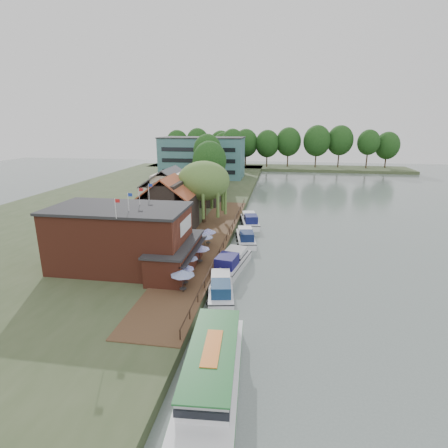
# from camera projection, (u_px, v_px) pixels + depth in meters

# --- Properties ---
(ground) EXTENTS (260.00, 260.00, 0.00)m
(ground) POSITION_uv_depth(u_px,v_px,m) (259.00, 280.00, 39.90)
(ground) COLOR slate
(ground) RESTS_ON ground
(land_bank) EXTENTS (50.00, 140.00, 1.00)m
(land_bank) POSITION_uv_depth(u_px,v_px,m) (134.00, 202.00, 77.50)
(land_bank) COLOR #384728
(land_bank) RESTS_ON ground
(quay_deck) EXTENTS (6.00, 50.00, 0.10)m
(quay_deck) POSITION_uv_depth(u_px,v_px,m) (208.00, 240.00, 50.30)
(quay_deck) COLOR #47301E
(quay_deck) RESTS_ON land_bank
(quay_rail) EXTENTS (0.20, 49.00, 1.00)m
(quay_rail) POSITION_uv_depth(u_px,v_px,m) (227.00, 237.00, 50.24)
(quay_rail) COLOR black
(quay_rail) RESTS_ON land_bank
(pub) EXTENTS (20.00, 11.00, 7.30)m
(pub) POSITION_uv_depth(u_px,v_px,m) (137.00, 238.00, 39.77)
(pub) COLOR maroon
(pub) RESTS_ON land_bank
(hotel_block) EXTENTS (25.40, 12.40, 12.30)m
(hotel_block) POSITION_uv_depth(u_px,v_px,m) (202.00, 157.00, 107.64)
(hotel_block) COLOR #38666B
(hotel_block) RESTS_ON land_bank
(cottage_a) EXTENTS (8.60, 7.60, 8.50)m
(cottage_a) POSITION_uv_depth(u_px,v_px,m) (169.00, 204.00, 53.99)
(cottage_a) COLOR black
(cottage_a) RESTS_ON land_bank
(cottage_b) EXTENTS (9.60, 8.60, 8.50)m
(cottage_b) POSITION_uv_depth(u_px,v_px,m) (170.00, 191.00, 63.93)
(cottage_b) COLOR beige
(cottage_b) RESTS_ON land_bank
(cottage_c) EXTENTS (7.60, 7.60, 8.50)m
(cottage_c) POSITION_uv_depth(u_px,v_px,m) (202.00, 184.00, 71.86)
(cottage_c) COLOR black
(cottage_c) RESTS_ON land_bank
(willow) EXTENTS (8.60, 8.60, 10.43)m
(willow) POSITION_uv_depth(u_px,v_px,m) (204.00, 193.00, 57.78)
(willow) COLOR #476B2D
(willow) RESTS_ON land_bank
(umbrella_0) EXTENTS (2.44, 2.44, 2.38)m
(umbrella_0) POSITION_uv_depth(u_px,v_px,m) (183.00, 281.00, 34.44)
(umbrella_0) COLOR navy
(umbrella_0) RESTS_ON quay_deck
(umbrella_1) EXTENTS (2.01, 2.01, 2.38)m
(umbrella_1) POSITION_uv_depth(u_px,v_px,m) (185.00, 275.00, 35.87)
(umbrella_1) COLOR #1B2096
(umbrella_1) RESTS_ON quay_deck
(umbrella_2) EXTENTS (2.17, 2.17, 2.38)m
(umbrella_2) POSITION_uv_depth(u_px,v_px,m) (188.00, 264.00, 38.57)
(umbrella_2) COLOR navy
(umbrella_2) RESTS_ON quay_deck
(umbrella_3) EXTENTS (2.41, 2.41, 2.38)m
(umbrella_3) POSITION_uv_depth(u_px,v_px,m) (200.00, 254.00, 41.50)
(umbrella_3) COLOR navy
(umbrella_3) RESTS_ON quay_deck
(umbrella_4) EXTENTS (2.39, 2.39, 2.38)m
(umbrella_4) POSITION_uv_depth(u_px,v_px,m) (204.00, 242.00, 45.78)
(umbrella_4) COLOR navy
(umbrella_4) RESTS_ON quay_deck
(umbrella_5) EXTENTS (2.28, 2.28, 2.38)m
(umbrella_5) POSITION_uv_depth(u_px,v_px,m) (208.00, 237.00, 47.83)
(umbrella_5) COLOR #1B2497
(umbrella_5) RESTS_ON quay_deck
(cruiser_0) EXTENTS (4.39, 9.27, 2.12)m
(cruiser_0) POSITION_uv_depth(u_px,v_px,m) (221.00, 286.00, 36.21)
(cruiser_0) COLOR silver
(cruiser_0) RESTS_ON ground
(cruiser_1) EXTENTS (4.85, 10.30, 2.40)m
(cruiser_1) POSITION_uv_depth(u_px,v_px,m) (232.00, 260.00, 42.72)
(cruiser_1) COLOR silver
(cruiser_1) RESTS_ON ground
(cruiser_2) EXTENTS (4.40, 9.30, 2.13)m
(cruiser_2) POSITION_uv_depth(u_px,v_px,m) (246.00, 235.00, 52.39)
(cruiser_2) COLOR white
(cruiser_2) RESTS_ON ground
(cruiser_3) EXTENTS (4.82, 9.80, 2.25)m
(cruiser_3) POSITION_uv_depth(u_px,v_px,m) (250.00, 219.00, 61.19)
(cruiser_3) COLOR white
(cruiser_3) RESTS_ON ground
(tour_boat) EXTENTS (4.79, 13.97, 3.00)m
(tour_boat) POSITION_uv_depth(u_px,v_px,m) (211.00, 373.00, 22.93)
(tour_boat) COLOR silver
(tour_boat) RESTS_ON ground
(swan) EXTENTS (0.44, 0.44, 0.44)m
(swan) POSITION_uv_depth(u_px,v_px,m) (236.00, 327.00, 30.37)
(swan) COLOR white
(swan) RESTS_ON ground
(bank_tree_0) EXTENTS (7.87, 7.87, 12.44)m
(bank_tree_0) POSITION_uv_depth(u_px,v_px,m) (210.00, 168.00, 81.45)
(bank_tree_0) COLOR #143811
(bank_tree_0) RESTS_ON land_bank
(bank_tree_1) EXTENTS (6.62, 6.62, 10.71)m
(bank_tree_1) POSITION_uv_depth(u_px,v_px,m) (212.00, 169.00, 86.51)
(bank_tree_1) COLOR #143811
(bank_tree_1) RESTS_ON land_bank
(bank_tree_2) EXTENTS (7.66, 7.66, 13.60)m
(bank_tree_2) POSITION_uv_depth(u_px,v_px,m) (208.00, 159.00, 95.27)
(bank_tree_2) COLOR #143811
(bank_tree_2) RESTS_ON land_bank
(bank_tree_3) EXTENTS (7.33, 7.33, 11.02)m
(bank_tree_3) POSITION_uv_depth(u_px,v_px,m) (216.00, 158.00, 113.07)
(bank_tree_3) COLOR #143811
(bank_tree_3) RESTS_ON land_bank
(bank_tree_4) EXTENTS (7.84, 7.84, 14.54)m
(bank_tree_4) POSITION_uv_depth(u_px,v_px,m) (233.00, 150.00, 121.87)
(bank_tree_4) COLOR #143811
(bank_tree_4) RESTS_ON land_bank
(bank_tree_5) EXTENTS (8.20, 8.20, 13.19)m
(bank_tree_5) POSITION_uv_depth(u_px,v_px,m) (224.00, 151.00, 128.45)
(bank_tree_5) COLOR #143811
(bank_tree_5) RESTS_ON land_bank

